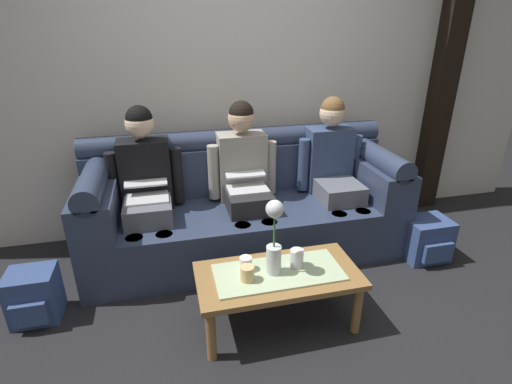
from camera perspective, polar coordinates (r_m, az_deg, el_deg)
The scene contains 14 objects.
ground_plane at distance 2.50m, azimuth 4.61°, elevation -21.53°, with size 14.00×14.00×0.00m, color black.
back_wall_patterned at distance 3.43m, azimuth -3.84°, elevation 18.23°, with size 6.00×0.12×2.90m, color silver.
timber_pillar at distance 4.16m, azimuth 26.05°, elevation 16.97°, with size 0.20×0.20×2.90m, color black.
couch at distance 3.21m, azimuth -1.64°, elevation -2.25°, with size 2.49×0.88×0.96m.
person_left at distance 3.04m, azimuth -15.76°, elevation 1.28°, with size 0.56×0.67×1.22m.
person_middle at distance 3.09m, azimuth -1.68°, elevation 2.58°, with size 0.56×0.67×1.22m.
person_right at distance 3.32m, azimuth 11.19°, elevation 3.66°, with size 0.56×0.67×1.22m.
coffee_table at distance 2.44m, azimuth 3.25°, elevation -12.64°, with size 0.99×0.49×0.38m.
flower_vase at distance 2.27m, azimuth 2.66°, elevation -6.77°, with size 0.10×0.10×0.47m.
cup_near_left at distance 2.43m, azimuth 5.97°, elevation -9.59°, with size 0.08×0.08×0.11m, color silver.
cup_near_right at distance 2.31m, azimuth -1.27°, elevation -11.80°, with size 0.08×0.08×0.09m, color #DBB77A.
cup_far_center at distance 2.40m, azimuth -1.50°, elevation -10.39°, with size 0.08×0.08×0.09m, color white.
backpack_right at distance 3.43m, azimuth 23.59°, elevation -6.36°, with size 0.34×0.32×0.34m.
backpack_left at distance 2.92m, azimuth -29.66°, elevation -13.10°, with size 0.29×0.29×0.34m.
Camera 1 is at (-0.60, -1.66, 1.76)m, focal length 27.40 mm.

